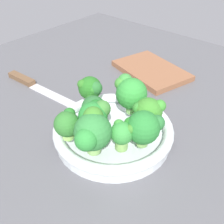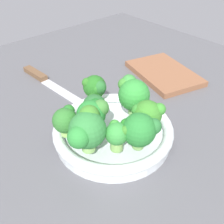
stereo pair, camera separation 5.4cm
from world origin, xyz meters
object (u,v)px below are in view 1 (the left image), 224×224
(broccoli_floret_0, at_px, (67,123))
(broccoli_floret_1, at_px, (95,115))
(broccoli_floret_8, at_px, (91,88))
(broccoli_floret_6, at_px, (129,91))
(broccoli_floret_4, at_px, (148,112))
(broccoli_floret_5, at_px, (144,127))
(broccoli_floret_3, at_px, (94,107))
(knife, at_px, (33,84))
(broccoli_floret_7, at_px, (92,131))
(broccoli_floret_2, at_px, (123,133))
(cutting_board, at_px, (151,70))
(bowl, at_px, (112,131))

(broccoli_floret_0, bearing_deg, broccoli_floret_1, 51.18)
(broccoli_floret_8, bearing_deg, broccoli_floret_0, -66.57)
(broccoli_floret_1, height_order, broccoli_floret_6, broccoli_floret_6)
(broccoli_floret_4, bearing_deg, broccoli_floret_6, 158.95)
(broccoli_floret_5, relative_size, broccoli_floret_8, 1.11)
(broccoli_floret_4, height_order, broccoli_floret_5, broccoli_floret_5)
(broccoli_floret_1, distance_m, broccoli_floret_3, 0.04)
(broccoli_floret_5, height_order, knife, broccoli_floret_5)
(broccoli_floret_1, distance_m, broccoli_floret_7, 0.05)
(broccoli_floret_2, xyz_separation_m, broccoli_floret_8, (-0.15, 0.07, 0.00))
(broccoli_floret_1, relative_size, broccoli_floret_8, 1.13)
(broccoli_floret_7, bearing_deg, broccoli_floret_4, 72.44)
(broccoli_floret_2, height_order, cutting_board, broccoli_floret_2)
(broccoli_floret_5, bearing_deg, broccoli_floret_0, -146.42)
(broccoli_floret_4, relative_size, broccoli_floret_7, 0.85)
(broccoli_floret_0, bearing_deg, cutting_board, 99.86)
(knife, bearing_deg, broccoli_floret_5, -3.26)
(broccoli_floret_3, bearing_deg, knife, 172.73)
(broccoli_floret_7, relative_size, broccoli_floret_8, 1.29)
(broccoli_floret_1, distance_m, broccoli_floret_5, 0.09)
(broccoli_floret_4, distance_m, cutting_board, 0.32)
(broccoli_floret_0, xyz_separation_m, broccoli_floret_1, (0.03, 0.04, 0.01))
(broccoli_floret_5, height_order, cutting_board, broccoli_floret_5)
(bowl, relative_size, broccoli_floret_4, 3.57)
(bowl, xyz_separation_m, broccoli_floret_4, (0.06, 0.03, 0.06))
(broccoli_floret_7, height_order, cutting_board, broccoli_floret_7)
(broccoli_floret_3, bearing_deg, bowl, 30.69)
(broccoli_floret_0, bearing_deg, broccoli_floret_2, 24.49)
(broccoli_floret_5, bearing_deg, knife, 176.74)
(broccoli_floret_4, xyz_separation_m, broccoli_floret_8, (-0.15, -0.01, -0.00))
(broccoli_floret_0, distance_m, broccoli_floret_2, 0.11)
(knife, bearing_deg, broccoli_floret_0, -20.55)
(broccoli_floret_0, bearing_deg, broccoli_floret_5, 33.58)
(broccoli_floret_4, height_order, cutting_board, broccoli_floret_4)
(broccoli_floret_0, relative_size, broccoli_floret_1, 0.79)
(broccoli_floret_3, distance_m, broccoli_floret_5, 0.12)
(broccoli_floret_2, xyz_separation_m, broccoli_floret_3, (-0.09, 0.02, 0.00))
(broccoli_floret_2, distance_m, broccoli_floret_5, 0.04)
(broccoli_floret_5, height_order, broccoli_floret_6, broccoli_floret_6)
(broccoli_floret_8, height_order, cutting_board, broccoli_floret_8)
(bowl, bearing_deg, cutting_board, 109.20)
(broccoli_floret_5, distance_m, broccoli_floret_6, 0.11)
(broccoli_floret_2, xyz_separation_m, broccoli_floret_4, (0.00, 0.08, 0.01))
(broccoli_floret_2, height_order, broccoli_floret_4, broccoli_floret_4)
(broccoli_floret_1, xyz_separation_m, broccoli_floret_6, (-0.00, 0.10, 0.00))
(broccoli_floret_3, bearing_deg, broccoli_floret_0, -94.26)
(broccoli_floret_6, xyz_separation_m, knife, (-0.31, -0.04, -0.08))
(broccoli_floret_3, bearing_deg, cutting_board, 102.72)
(bowl, height_order, broccoli_floret_1, broccoli_floret_1)
(broccoli_floret_2, height_order, broccoli_floret_7, broccoli_floret_7)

